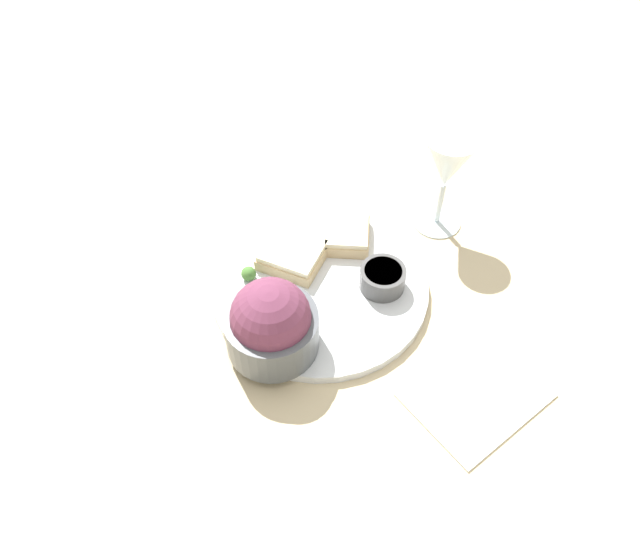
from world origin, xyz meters
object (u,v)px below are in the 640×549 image
sauce_ramekin (383,277)px  cheese_toast_far (347,234)px  cheese_toast_near (293,255)px  napkin (476,394)px  salad_bowl (271,324)px  wine_glass (448,167)px

sauce_ramekin → cheese_toast_far: (-0.10, 0.01, -0.01)m
cheese_toast_near → napkin: size_ratio=0.65×
salad_bowl → wine_glass: wine_glass is taller
cheese_toast_far → cheese_toast_near: bearing=-93.4°
cheese_toast_far → napkin: 0.30m
sauce_ramekin → napkin: size_ratio=0.37×
cheese_toast_near → cheese_toast_far: 0.09m
napkin → salad_bowl: bearing=-136.4°
sauce_ramekin → napkin: 0.20m
salad_bowl → cheese_toast_near: size_ratio=1.06×
napkin → cheese_toast_near: bearing=-163.6°
cheese_toast_far → napkin: cheese_toast_far is taller
cheese_toast_near → napkin: 0.31m
sauce_ramekin → napkin: sauce_ramekin is taller
wine_glass → cheese_toast_near: bearing=-98.6°
salad_bowl → napkin: salad_bowl is taller
salad_bowl → napkin: 0.27m
salad_bowl → cheese_toast_far: bearing=120.1°
salad_bowl → napkin: size_ratio=0.69×
cheese_toast_far → wine_glass: (0.03, 0.15, 0.08)m
sauce_ramekin → cheese_toast_far: 0.10m
sauce_ramekin → wine_glass: bearing=114.1°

